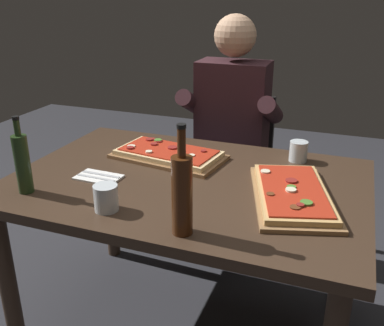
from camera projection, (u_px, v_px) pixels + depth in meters
The scene contains 11 objects.
ground_plane at pixel (188, 325), 2.03m from camera, with size 6.40×6.40×0.00m, color #2D2D33.
dining_table at pixel (188, 200), 1.79m from camera, with size 1.40×0.96×0.74m.
pizza_rectangular_front at pixel (168, 154), 1.96m from camera, with size 0.52×0.33×0.05m.
pizza_rectangular_left at pixel (292, 194), 1.59m from camera, with size 0.41×0.56×0.05m.
wine_bottle_dark at pixel (22, 162), 1.61m from camera, with size 0.06×0.06×0.29m.
oil_bottle_amber at pixel (182, 193), 1.32m from camera, with size 0.07×0.07×0.35m.
tumbler_near_camera at pixel (298, 152), 1.93m from camera, with size 0.08×0.08×0.09m.
tumbler_far_side at pixel (106, 198), 1.50m from camera, with size 0.08×0.08×0.09m.
napkin_cutlery_set at pixel (99, 177), 1.76m from camera, with size 0.18×0.12×0.01m.
diner_chair at pixel (234, 162), 2.61m from camera, with size 0.44×0.44×0.87m.
seated_diner at pixel (230, 127), 2.41m from camera, with size 0.53×0.41×1.33m.
Camera 1 is at (0.58, -1.50, 1.45)m, focal length 41.11 mm.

